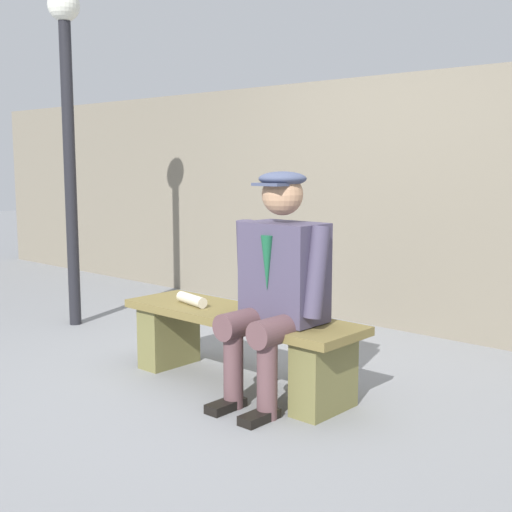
{
  "coord_description": "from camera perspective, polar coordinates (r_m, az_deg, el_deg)",
  "views": [
    {
      "loc": [
        -2.72,
        2.85,
        1.34
      ],
      "look_at": [
        -0.14,
        0.0,
        0.81
      ],
      "focal_mm": 47.37,
      "sensor_mm": 36.0,
      "label": 1
    }
  ],
  "objects": [
    {
      "name": "bench",
      "position": [
        4.08,
        -1.49,
        -6.99
      ],
      "size": [
        1.61,
        0.46,
        0.46
      ],
      "color": "brown",
      "rests_on": "ground"
    },
    {
      "name": "stadium_wall",
      "position": [
        5.54,
        12.66,
        4.32
      ],
      "size": [
        12.0,
        0.24,
        2.02
      ],
      "primitive_type": "cube",
      "color": "#726A5B",
      "rests_on": "ground"
    },
    {
      "name": "lamp_post",
      "position": [
        5.73,
        -15.63,
        12.07
      ],
      "size": [
        0.25,
        0.25,
        2.69
      ],
      "color": "black",
      "rests_on": "ground"
    },
    {
      "name": "seated_man",
      "position": [
        3.72,
        1.84,
        -1.85
      ],
      "size": [
        0.62,
        0.61,
        1.29
      ],
      "color": "#443D54",
      "rests_on": "ground"
    },
    {
      "name": "rolled_magazine",
      "position": [
        4.24,
        -5.46,
        -3.69
      ],
      "size": [
        0.28,
        0.13,
        0.07
      ],
      "primitive_type": "cylinder",
      "rotation": [
        0.0,
        1.57,
        -0.22
      ],
      "color": "beige",
      "rests_on": "bench"
    },
    {
      "name": "ground_plane",
      "position": [
        4.16,
        -1.48,
        -10.87
      ],
      "size": [
        30.0,
        30.0,
        0.0
      ],
      "primitive_type": "plane",
      "color": "gray"
    }
  ]
}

